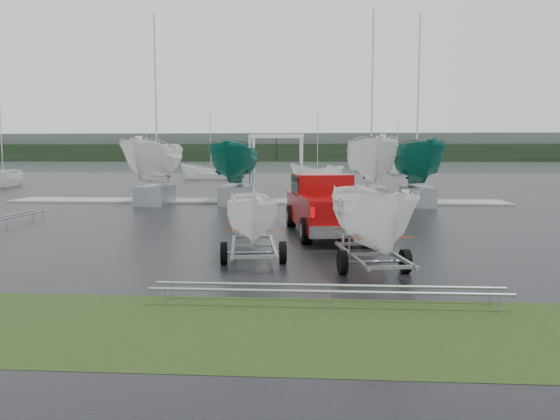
% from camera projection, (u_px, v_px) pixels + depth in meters
% --- Properties ---
extents(ground_plane, '(120.00, 120.00, 0.00)m').
position_uv_depth(ground_plane, '(216.00, 233.00, 20.42)').
color(ground_plane, black).
rests_on(ground_plane, ground).
extents(lake, '(300.00, 300.00, 0.00)m').
position_uv_depth(lake, '(301.00, 167.00, 119.64)').
color(lake, gray).
rests_on(lake, ground).
extents(grass_verge, '(40.00, 40.00, 0.00)m').
position_uv_depth(grass_verge, '(99.00, 325.00, 9.51)').
color(grass_verge, black).
rests_on(grass_verge, ground).
extents(dock, '(30.00, 3.00, 0.12)m').
position_uv_depth(dock, '(256.00, 201.00, 33.31)').
color(dock, gray).
rests_on(dock, ground).
extents(treeline, '(300.00, 8.00, 6.00)m').
position_uv_depth(treeline, '(307.00, 153.00, 188.77)').
color(treeline, black).
rests_on(treeline, ground).
extents(far_hill, '(300.00, 6.00, 10.00)m').
position_uv_depth(far_hill, '(307.00, 147.00, 196.50)').
color(far_hill, '#4C5651').
rests_on(far_hill, ground).
extents(pickup_truck, '(3.28, 6.85, 2.19)m').
position_uv_depth(pickup_truck, '(324.00, 203.00, 20.43)').
color(pickup_truck, maroon).
rests_on(pickup_truck, ground).
extents(trailer_hitched, '(1.96, 3.75, 5.01)m').
position_uv_depth(trailer_hitched, '(374.00, 164.00, 13.52)').
color(trailer_hitched, gray).
rests_on(trailer_hitched, ground).
extents(trailer_parked, '(1.85, 3.73, 4.25)m').
position_uv_depth(trailer_parked, '(253.00, 178.00, 14.78)').
color(trailer_parked, gray).
rests_on(trailer_parked, ground).
extents(boat_hoist, '(3.30, 2.18, 4.12)m').
position_uv_depth(boat_hoist, '(276.00, 158.00, 32.95)').
color(boat_hoist, silver).
rests_on(boat_hoist, ground).
extents(keelboat_0, '(2.69, 3.20, 10.87)m').
position_uv_depth(keelboat_0, '(154.00, 130.00, 31.27)').
color(keelboat_0, gray).
rests_on(keelboat_0, ground).
extents(keelboat_1, '(2.52, 3.20, 7.80)m').
position_uv_depth(keelboat_1, '(235.00, 135.00, 31.18)').
color(keelboat_1, gray).
rests_on(keelboat_1, ground).
extents(keelboat_2, '(2.76, 3.20, 10.94)m').
position_uv_depth(keelboat_2, '(372.00, 128.00, 30.41)').
color(keelboat_2, gray).
rests_on(keelboat_2, ground).
extents(keelboat_3, '(2.58, 3.20, 10.76)m').
position_uv_depth(keelboat_3, '(419.00, 133.00, 30.56)').
color(keelboat_3, gray).
rests_on(keelboat_3, ground).
extents(mast_rack_0, '(0.56, 6.50, 0.06)m').
position_uv_depth(mast_rack_0, '(0.00, 219.00, 22.00)').
color(mast_rack_0, gray).
rests_on(mast_rack_0, ground).
extents(mast_rack_2, '(7.00, 0.56, 0.06)m').
position_uv_depth(mast_rack_2, '(328.00, 288.00, 10.69)').
color(mast_rack_2, gray).
rests_on(mast_rack_2, ground).
extents(moored_boat_0, '(3.07, 3.12, 11.42)m').
position_uv_depth(moored_boat_0, '(4.00, 186.00, 49.07)').
color(moored_boat_0, white).
rests_on(moored_boat_0, ground).
extents(moored_boat_1, '(3.01, 2.94, 11.64)m').
position_uv_depth(moored_boat_1, '(211.00, 179.00, 62.60)').
color(moored_boat_1, white).
rests_on(moored_boat_1, ground).
extents(moored_boat_2, '(3.49, 3.46, 11.45)m').
position_uv_depth(moored_boat_2, '(317.00, 178.00, 64.69)').
color(moored_boat_2, white).
rests_on(moored_boat_2, ground).
extents(moored_boat_3, '(2.73, 2.79, 11.22)m').
position_uv_depth(moored_boat_3, '(397.00, 174.00, 78.19)').
color(moored_boat_3, white).
rests_on(moored_boat_3, ground).
extents(moored_boat_4, '(3.35, 3.36, 11.16)m').
position_uv_depth(moored_boat_4, '(147.00, 171.00, 89.46)').
color(moored_boat_4, white).
rests_on(moored_boat_4, ground).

